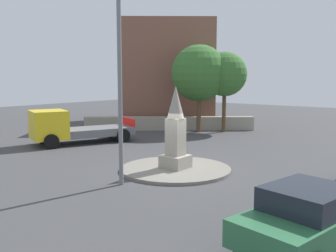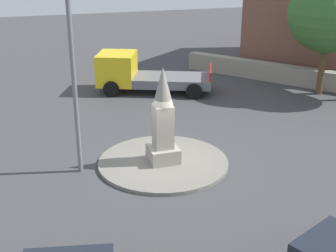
{
  "view_description": "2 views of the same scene",
  "coord_description": "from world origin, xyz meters",
  "px_view_note": "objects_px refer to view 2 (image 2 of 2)",
  "views": [
    {
      "loc": [
        -9.57,
        12.77,
        4.0
      ],
      "look_at": [
        0.99,
        -0.75,
        1.79
      ],
      "focal_mm": 40.38,
      "sensor_mm": 36.0,
      "label": 1
    },
    {
      "loc": [
        -14.68,
        4.36,
        7.55
      ],
      "look_at": [
        0.09,
        -0.21,
        1.44
      ],
      "focal_mm": 49.5,
      "sensor_mm": 36.0,
      "label": 2
    }
  ],
  "objects_px": {
    "streetlamp": "(70,34)",
    "truck_yellow_approaching": "(139,74)",
    "monument": "(163,121)",
    "tree_near_wall": "(329,12)"
  },
  "relations": [
    {
      "from": "truck_yellow_approaching",
      "to": "tree_near_wall",
      "type": "xyz_separation_m",
      "value": [
        -3.31,
        -9.11,
        3.32
      ]
    },
    {
      "from": "streetlamp",
      "to": "tree_near_wall",
      "type": "relative_size",
      "value": 1.27
    },
    {
      "from": "streetlamp",
      "to": "truck_yellow_approaching",
      "type": "distance_m",
      "value": 10.45
    },
    {
      "from": "tree_near_wall",
      "to": "monument",
      "type": "bearing_deg",
      "value": 118.59
    },
    {
      "from": "truck_yellow_approaching",
      "to": "tree_near_wall",
      "type": "bearing_deg",
      "value": -109.99
    },
    {
      "from": "monument",
      "to": "streetlamp",
      "type": "bearing_deg",
      "value": 83.99
    },
    {
      "from": "truck_yellow_approaching",
      "to": "streetlamp",
      "type": "bearing_deg",
      "value": 153.62
    },
    {
      "from": "streetlamp",
      "to": "truck_yellow_approaching",
      "type": "height_order",
      "value": "streetlamp"
    },
    {
      "from": "streetlamp",
      "to": "truck_yellow_approaching",
      "type": "bearing_deg",
      "value": -26.38
    },
    {
      "from": "monument",
      "to": "truck_yellow_approaching",
      "type": "height_order",
      "value": "monument"
    }
  ]
}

